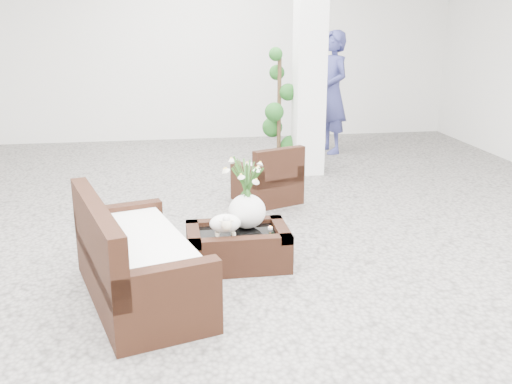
{
  "coord_description": "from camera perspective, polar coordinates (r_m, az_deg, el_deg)",
  "views": [
    {
      "loc": [
        -0.78,
        -5.11,
        2.15
      ],
      "look_at": [
        0.0,
        -0.1,
        0.62
      ],
      "focal_mm": 40.67,
      "sensor_mm": 36.0,
      "label": 1
    }
  ],
  "objects": [
    {
      "name": "ground",
      "position": [
        5.6,
        -0.16,
        -5.79
      ],
      "size": [
        11.0,
        11.0,
        0.0
      ],
      "primitive_type": "plane",
      "color": "gray",
      "rests_on": "ground"
    },
    {
      "name": "column",
      "position": [
        8.16,
        5.34,
        13.91
      ],
      "size": [
        0.4,
        0.4,
        3.5
      ],
      "primitive_type": "cube",
      "color": "white",
      "rests_on": "ground"
    },
    {
      "name": "coffee_table",
      "position": [
        5.25,
        -1.81,
        -5.55
      ],
      "size": [
        0.9,
        0.6,
        0.31
      ],
      "primitive_type": "cube",
      "color": "#341A0F",
      "rests_on": "ground"
    },
    {
      "name": "sheep_figurine",
      "position": [
        5.05,
        -3.05,
        -3.3
      ],
      "size": [
        0.28,
        0.23,
        0.21
      ],
      "primitive_type": "ellipsoid",
      "color": "white",
      "rests_on": "coffee_table"
    },
    {
      "name": "planter_narcissus",
      "position": [
        5.17,
        -0.9,
        0.65
      ],
      "size": [
        0.44,
        0.44,
        0.8
      ],
      "primitive_type": null,
      "color": "white",
      "rests_on": "coffee_table"
    },
    {
      "name": "tealight",
      "position": [
        5.24,
        1.41,
        -3.54
      ],
      "size": [
        0.04,
        0.04,
        0.03
      ],
      "primitive_type": "cylinder",
      "color": "white",
      "rests_on": "coffee_table"
    },
    {
      "name": "armchair",
      "position": [
        6.98,
        1.09,
        1.86
      ],
      "size": [
        0.85,
        0.83,
        0.7
      ],
      "primitive_type": "cube",
      "rotation": [
        0.0,
        0.0,
        3.52
      ],
      "color": "#341A0F",
      "rests_on": "ground"
    },
    {
      "name": "loveseat",
      "position": [
        4.62,
        -11.34,
        -5.55
      ],
      "size": [
        1.16,
        1.72,
        0.84
      ],
      "primitive_type": "cube",
      "rotation": [
        0.0,
        0.0,
        1.85
      ],
      "color": "#341A0F",
      "rests_on": "ground"
    },
    {
      "name": "topiary",
      "position": [
        8.38,
        2.29,
        7.93
      ],
      "size": [
        0.46,
        0.46,
        1.72
      ],
      "primitive_type": null,
      "color": "#184516",
      "rests_on": "ground"
    },
    {
      "name": "shopper",
      "position": [
        9.61,
        7.46,
        9.67
      ],
      "size": [
        0.63,
        0.81,
        1.97
      ],
      "primitive_type": "imported",
      "rotation": [
        0.0,
        0.0,
        -1.32
      ],
      "color": "navy",
      "rests_on": "ground"
    }
  ]
}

